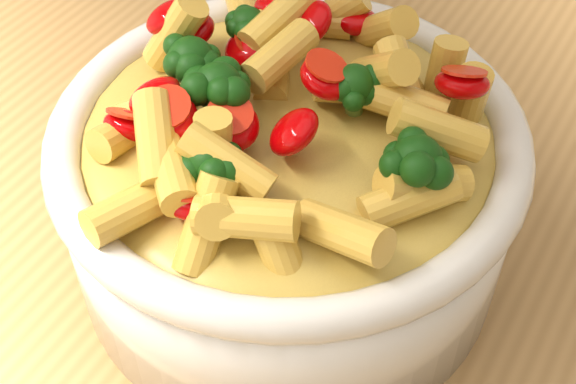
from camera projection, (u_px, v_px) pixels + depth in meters
The scene contains 3 objects.
table at pixel (332, 329), 0.61m from camera, with size 1.20×0.80×0.90m.
serving_bowl at pixel (288, 190), 0.49m from camera, with size 0.28×0.28×0.12m.
pasta_salad at pixel (288, 97), 0.44m from camera, with size 0.22×0.22×0.05m.
Camera 1 is at (0.14, -0.31, 1.32)m, focal length 50.00 mm.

